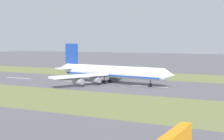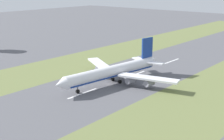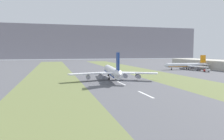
{
  "view_description": "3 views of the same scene",
  "coord_description": "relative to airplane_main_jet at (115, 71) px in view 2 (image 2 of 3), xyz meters",
  "views": [
    {
      "loc": [
        141.65,
        63.03,
        21.54
      ],
      "look_at": [
        -0.64,
        -2.24,
        7.0
      ],
      "focal_mm": 50.0,
      "sensor_mm": 36.0,
      "label": 1
    },
    {
      "loc": [
        -97.23,
        111.07,
        48.72
      ],
      "look_at": [
        -0.64,
        -2.24,
        7.0
      ],
      "focal_mm": 50.0,
      "sensor_mm": 36.0,
      "label": 2
    },
    {
      "loc": [
        -43.14,
        -158.64,
        20.8
      ],
      "look_at": [
        -0.64,
        -2.24,
        7.0
      ],
      "focal_mm": 35.0,
      "sensor_mm": 36.0,
      "label": 3
    }
  ],
  "objects": [
    {
      "name": "grass_median_west",
      "position": [
        -44.12,
        4.13,
        -6.02
      ],
      "size": [
        40.0,
        600.0,
        0.01
      ],
      "primitive_type": "cube",
      "color": "olive",
      "rests_on": "ground"
    },
    {
      "name": "centreline_dash_near",
      "position": [
        0.88,
        -58.11,
        -6.01
      ],
      "size": [
        1.2,
        18.0,
        0.01
      ],
      "primitive_type": "cube",
      "color": "silver",
      "rests_on": "ground"
    },
    {
      "name": "airplane_main_jet",
      "position": [
        0.0,
        0.0,
        0.0
      ],
      "size": [
        63.64,
        67.16,
        20.2
      ],
      "color": "white",
      "rests_on": "ground"
    },
    {
      "name": "centreline_dash_far",
      "position": [
        0.88,
        21.89,
        -6.01
      ],
      "size": [
        1.2,
        18.0,
        0.01
      ],
      "primitive_type": "cube",
      "color": "silver",
      "rests_on": "ground"
    },
    {
      "name": "centreline_dash_mid",
      "position": [
        0.88,
        -18.11,
        -6.01
      ],
      "size": [
        1.2,
        18.0,
        0.01
      ],
      "primitive_type": "cube",
      "color": "silver",
      "rests_on": "ground"
    },
    {
      "name": "grass_median_east",
      "position": [
        45.88,
        4.13,
        -6.02
      ],
      "size": [
        40.0,
        600.0,
        0.01
      ],
      "primitive_type": "cube",
      "color": "olive",
      "rests_on": "ground"
    },
    {
      "name": "ground_plane",
      "position": [
        0.88,
        4.13,
        -6.02
      ],
      "size": [
        800.0,
        800.0,
        0.0
      ],
      "primitive_type": "plane",
      "color": "#56565B"
    }
  ]
}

